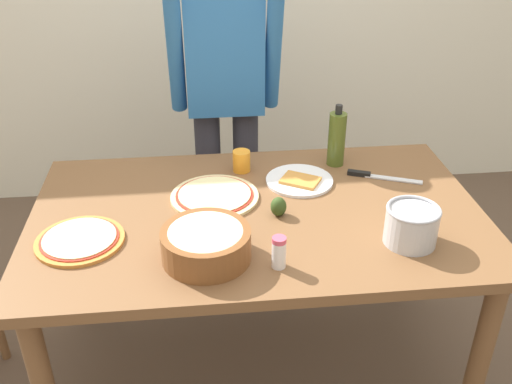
{
  "coord_description": "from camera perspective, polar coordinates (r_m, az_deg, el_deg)",
  "views": [
    {
      "loc": [
        -0.19,
        -1.73,
        1.84
      ],
      "look_at": [
        0.0,
        0.05,
        0.81
      ],
      "focal_mm": 40.4,
      "sensor_mm": 36.0,
      "label": 1
    }
  ],
  "objects": [
    {
      "name": "ground",
      "position": [
        2.53,
        0.13,
        -16.72
      ],
      "size": [
        8.0,
        8.0,
        0.0
      ],
      "primitive_type": "plane",
      "color": "brown"
    },
    {
      "name": "popcorn_bowl",
      "position": [
        1.78,
        -4.98,
        -4.91
      ],
      "size": [
        0.28,
        0.28,
        0.11
      ],
      "color": "brown",
      "rests_on": "dining_table"
    },
    {
      "name": "avocado",
      "position": [
        2.01,
        2.24,
        -1.45
      ],
      "size": [
        0.06,
        0.06,
        0.07
      ],
      "primitive_type": "ellipsoid",
      "color": "#2D4219",
      "rests_on": "dining_table"
    },
    {
      "name": "pizza_cooked_on_tray",
      "position": [
        1.96,
        -17.05,
        -4.55
      ],
      "size": [
        0.29,
        0.29,
        0.02
      ],
      "color": "#C67A33",
      "rests_on": "dining_table"
    },
    {
      "name": "steel_pot",
      "position": [
        1.91,
        15.14,
        -3.16
      ],
      "size": [
        0.17,
        0.17,
        0.13
      ],
      "color": "#B7B7BC",
      "rests_on": "dining_table"
    },
    {
      "name": "olive_oil_bottle",
      "position": [
        2.34,
        8.0,
        5.26
      ],
      "size": [
        0.07,
        0.07,
        0.26
      ],
      "color": "#47561E",
      "rests_on": "dining_table"
    },
    {
      "name": "plate_with_slice",
      "position": [
        2.23,
        4.33,
        1.15
      ],
      "size": [
        0.26,
        0.26,
        0.02
      ],
      "color": "white",
      "rests_on": "dining_table"
    },
    {
      "name": "person_cook",
      "position": [
        2.64,
        -3.07,
        9.98
      ],
      "size": [
        0.49,
        0.25,
        1.62
      ],
      "color": "#2D2D38",
      "rests_on": "ground"
    },
    {
      "name": "cup_orange",
      "position": [
        2.3,
        -1.45,
        3.09
      ],
      "size": [
        0.07,
        0.07,
        0.08
      ],
      "primitive_type": "cylinder",
      "color": "orange",
      "rests_on": "dining_table"
    },
    {
      "name": "chef_knife",
      "position": [
        2.31,
        11.7,
        1.56
      ],
      "size": [
        0.28,
        0.13,
        0.02
      ],
      "color": "silver",
      "rests_on": "dining_table"
    },
    {
      "name": "dining_table",
      "position": [
        2.09,
        0.15,
        -4.03
      ],
      "size": [
        1.6,
        0.96,
        0.76
      ],
      "color": "brown",
      "rests_on": "ground"
    },
    {
      "name": "salt_shaker",
      "position": [
        1.75,
        2.28,
        -5.98
      ],
      "size": [
        0.04,
        0.04,
        0.11
      ],
      "color": "white",
      "rests_on": "dining_table"
    },
    {
      "name": "pizza_raw_on_board",
      "position": [
        2.12,
        -4.12,
        -0.39
      ],
      "size": [
        0.33,
        0.33,
        0.02
      ],
      "color": "beige",
      "rests_on": "dining_table"
    }
  ]
}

